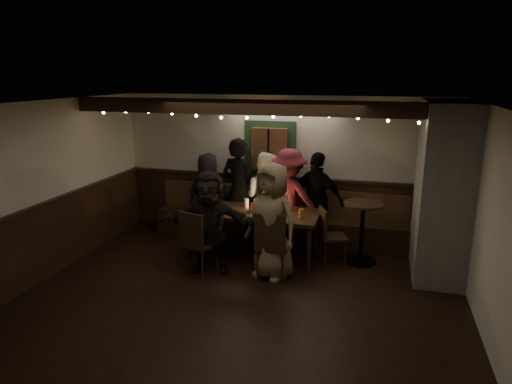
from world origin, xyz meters
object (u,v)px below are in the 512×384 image
(dining_table, at_px, (253,215))
(person_d, at_px, (289,198))
(chair_near_left, at_px, (196,239))
(person_b, at_px, (239,189))
(person_c, at_px, (265,197))
(chair_end, at_px, (328,232))
(person_a, at_px, (208,195))
(person_f, at_px, (209,222))
(person_g, at_px, (272,221))
(person_e, at_px, (317,200))
(high_top, at_px, (362,225))
(chair_near_right, at_px, (272,242))

(dining_table, bearing_deg, person_d, 52.90)
(chair_near_left, height_order, person_d, person_d)
(person_b, relative_size, person_c, 1.15)
(chair_end, xyz_separation_m, person_c, (-1.22, 0.63, 0.32))
(person_a, bearing_deg, person_c, 164.85)
(chair_near_left, distance_m, person_f, 0.32)
(dining_table, relative_size, chair_near_left, 2.18)
(chair_near_left, xyz_separation_m, person_b, (0.16, 1.64, 0.38))
(person_c, height_order, person_g, person_g)
(chair_end, bearing_deg, person_c, 152.59)
(chair_end, relative_size, person_e, 0.53)
(person_e, bearing_deg, chair_near_left, 64.55)
(chair_end, distance_m, person_b, 1.86)
(chair_near_left, bearing_deg, person_d, 55.05)
(person_a, height_order, person_c, person_c)
(high_top, relative_size, person_g, 0.57)
(person_c, bearing_deg, person_f, 86.17)
(person_c, bearing_deg, chair_near_left, 82.80)
(dining_table, distance_m, person_f, 0.90)
(high_top, height_order, person_a, person_a)
(person_d, bearing_deg, person_c, -0.14)
(person_f, bearing_deg, person_e, 39.23)
(dining_table, distance_m, person_b, 0.87)
(person_c, bearing_deg, high_top, 177.14)
(person_d, distance_m, person_g, 1.34)
(person_d, distance_m, person_e, 0.49)
(dining_table, xyz_separation_m, person_g, (0.50, -0.71, 0.16))
(chair_near_left, height_order, chair_near_right, chair_near_right)
(dining_table, relative_size, person_f, 1.37)
(person_g, bearing_deg, dining_table, 148.09)
(chair_near_right, relative_size, high_top, 1.03)
(chair_end, bearing_deg, dining_table, -175.95)
(person_b, bearing_deg, high_top, -177.99)
(person_c, distance_m, person_e, 0.94)
(chair_end, xyz_separation_m, person_e, (-0.28, 0.62, 0.34))
(chair_end, height_order, person_f, person_f)
(chair_near_left, height_order, high_top, high_top)
(person_e, relative_size, person_g, 0.96)
(dining_table, height_order, person_a, person_a)
(dining_table, relative_size, high_top, 2.17)
(chair_end, distance_m, person_e, 0.76)
(person_b, bearing_deg, person_f, 104.89)
(chair_end, xyz_separation_m, person_b, (-1.70, 0.62, 0.44))
(person_d, relative_size, person_g, 0.99)
(person_c, height_order, person_e, person_e)
(person_b, xyz_separation_m, person_e, (1.42, 0.01, -0.10))
(high_top, relative_size, person_d, 0.58)
(dining_table, xyz_separation_m, person_e, (0.96, 0.71, 0.13))
(chair_near_right, relative_size, person_g, 0.59)
(person_a, relative_size, person_d, 0.91)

